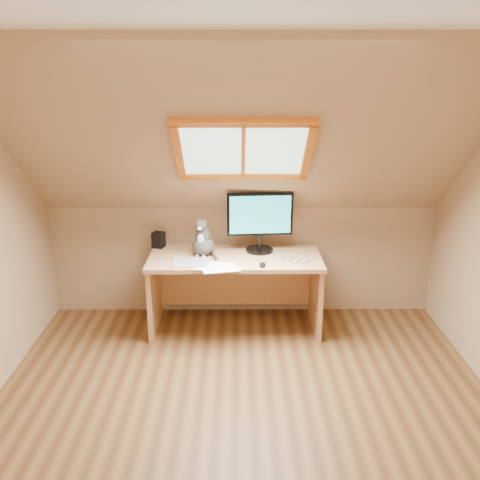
{
  "coord_description": "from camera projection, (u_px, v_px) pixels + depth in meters",
  "views": [
    {
      "loc": [
        -0.05,
        -2.91,
        2.2
      ],
      "look_at": [
        -0.02,
        1.0,
        0.94
      ],
      "focal_mm": 40.0,
      "sensor_mm": 36.0,
      "label": 1
    }
  ],
  "objects": [
    {
      "name": "room_shell",
      "position": [
        246.0,
        216.0,
        2.92
      ],
      "size": [
        3.52,
        3.52,
        2.41
      ],
      "color": "#A08360",
      "rests_on": "ground"
    },
    {
      "name": "cat",
      "position": [
        203.0,
        241.0,
        4.55
      ],
      "size": [
        0.24,
        0.27,
        0.35
      ],
      "color": "#494340",
      "rests_on": "desk"
    },
    {
      "name": "ground",
      "position": [
        245.0,
        426.0,
        3.45
      ],
      "size": [
        3.5,
        3.5,
        0.0
      ],
      "primitive_type": "plane",
      "color": "brown",
      "rests_on": "ground"
    },
    {
      "name": "mouse",
      "position": [
        263.0,
        265.0,
        4.32
      ],
      "size": [
        0.06,
        0.1,
        0.03
      ],
      "primitive_type": "ellipsoid",
      "rotation": [
        0.0,
        0.0,
        -0.11
      ],
      "color": "black",
      "rests_on": "desk"
    },
    {
      "name": "monitor",
      "position": [
        260.0,
        218.0,
        4.59
      ],
      "size": [
        0.57,
        0.24,
        0.52
      ],
      "color": "black",
      "rests_on": "desk"
    },
    {
      "name": "desk",
      "position": [
        235.0,
        277.0,
        4.68
      ],
      "size": [
        1.47,
        0.64,
        0.67
      ],
      "color": "tan",
      "rests_on": "ground"
    },
    {
      "name": "graphics_tablet",
      "position": [
        191.0,
        263.0,
        4.39
      ],
      "size": [
        0.31,
        0.23,
        0.01
      ],
      "primitive_type": "cube",
      "rotation": [
        0.0,
        0.0,
        0.07
      ],
      "color": "#B2B2B7",
      "rests_on": "desk"
    },
    {
      "name": "desk_speaker",
      "position": [
        159.0,
        240.0,
        4.77
      ],
      "size": [
        0.12,
        0.12,
        0.14
      ],
      "primitive_type": "cube",
      "rotation": [
        0.0,
        0.0,
        -0.35
      ],
      "color": "black",
      "rests_on": "desk"
    },
    {
      "name": "papers",
      "position": [
        217.0,
        267.0,
        4.3
      ],
      "size": [
        0.33,
        0.27,
        0.0
      ],
      "color": "white",
      "rests_on": "desk"
    },
    {
      "name": "cables",
      "position": [
        284.0,
        261.0,
        4.44
      ],
      "size": [
        0.51,
        0.26,
        0.01
      ],
      "color": "silver",
      "rests_on": "desk"
    }
  ]
}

